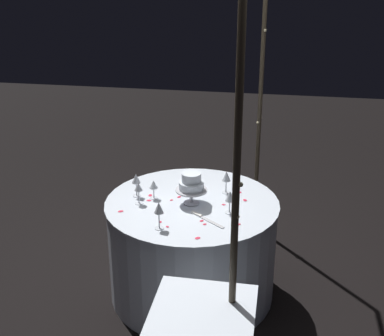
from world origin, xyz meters
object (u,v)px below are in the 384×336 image
object	(u,v)px
tiered_cake	(191,184)
wine_glass_5	(136,180)
wine_glass_0	(138,188)
wine_glass_2	(226,177)
wine_glass_3	(154,185)
decorative_arch	(254,91)
wine_glass_4	(159,209)
cake_knife	(205,219)
wine_glass_1	(230,197)
main_table	(192,248)

from	to	relation	value
tiered_cake	wine_glass_5	world-z (taller)	tiered_cake
wine_glass_0	wine_glass_2	xyz separation A→B (m)	(-0.28, 0.57, 0.01)
wine_glass_2	wine_glass_3	distance (m)	0.53
decorative_arch	wine_glass_5	world-z (taller)	decorative_arch
wine_glass_3	wine_glass_0	bearing A→B (deg)	-40.53
wine_glass_0	wine_glass_4	xyz separation A→B (m)	(0.32, 0.22, 0.02)
tiered_cake	wine_glass_0	size ratio (longest dim) A/B	1.46
wine_glass_4	wine_glass_2	bearing A→B (deg)	149.45
wine_glass_3	cake_knife	bearing A→B (deg)	58.61
wine_glass_2	tiered_cake	bearing A→B (deg)	-44.86
wine_glass_1	wine_glass_4	bearing A→B (deg)	-54.82
wine_glass_2	wine_glass_5	world-z (taller)	wine_glass_5
wine_glass_3	wine_glass_4	world-z (taller)	wine_glass_4
decorative_arch	cake_knife	xyz separation A→B (m)	(0.24, -0.26, -0.81)
decorative_arch	wine_glass_1	bearing A→B (deg)	-45.83
tiered_cake	wine_glass_0	bearing A→B (deg)	-80.21
decorative_arch	cake_knife	world-z (taller)	decorative_arch
wine_glass_2	wine_glass_4	xyz separation A→B (m)	(0.60, -0.35, 0.02)
main_table	wine_glass_0	xyz separation A→B (m)	(0.09, -0.36, 0.49)
decorative_arch	wine_glass_0	world-z (taller)	decorative_arch
decorative_arch	main_table	bearing A→B (deg)	-90.18
wine_glass_2	wine_glass_4	size ratio (longest dim) A/B	0.91
decorative_arch	wine_glass_5	xyz separation A→B (m)	(-0.03, -0.80, -0.68)
tiered_cake	wine_glass_3	distance (m)	0.28
cake_knife	tiered_cake	bearing A→B (deg)	-148.68
main_table	wine_glass_0	bearing A→B (deg)	-76.49
wine_glass_4	wine_glass_0	bearing A→B (deg)	-145.66
wine_glass_0	wine_glass_2	size ratio (longest dim) A/B	0.93
wine_glass_0	wine_glass_5	bearing A→B (deg)	-157.10
wine_glass_3	wine_glass_2	bearing A→B (deg)	110.33
main_table	wine_glass_0	size ratio (longest dim) A/B	7.80
wine_glass_1	wine_glass_0	bearing A→B (deg)	-92.76
wine_glass_1	cake_knife	world-z (taller)	wine_glass_1
wine_glass_1	wine_glass_5	world-z (taller)	wine_glass_5
tiered_cake	wine_glass_5	xyz separation A→B (m)	(-0.05, -0.41, -0.02)
wine_glass_5	cake_knife	distance (m)	0.61
wine_glass_0	wine_glass_5	distance (m)	0.12
tiered_cake	wine_glass_5	distance (m)	0.41
cake_knife	wine_glass_4	bearing A→B (deg)	-57.42
main_table	cake_knife	bearing A→B (deg)	28.68
wine_glass_1	wine_glass_3	distance (m)	0.57
tiered_cake	wine_glass_1	distance (m)	0.29
wine_glass_5	cake_knife	bearing A→B (deg)	63.76
decorative_arch	wine_glass_1	size ratio (longest dim) A/B	15.03
wine_glass_1	wine_glass_2	world-z (taller)	wine_glass_2
wine_glass_3	wine_glass_5	size ratio (longest dim) A/B	0.80
wine_glass_1	wine_glass_2	xyz separation A→B (m)	(-0.31, -0.06, 0.01)
main_table	wine_glass_5	world-z (taller)	wine_glass_5
wine_glass_5	decorative_arch	bearing A→B (deg)	87.96
wine_glass_0	wine_glass_5	world-z (taller)	wine_glass_5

